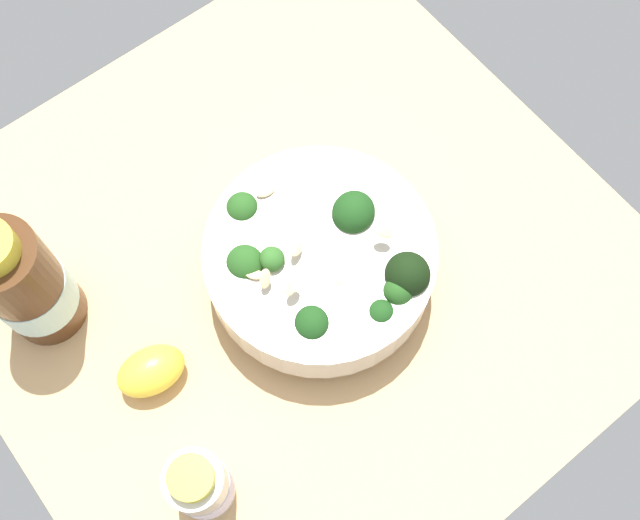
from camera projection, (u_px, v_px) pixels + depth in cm
name	position (u px, v px, depth cm)	size (l,w,h in cm)	color
ground_plane	(290.00, 269.00, 79.25)	(62.19, 62.19, 4.88)	tan
bowl_of_broccoli	(322.00, 260.00, 72.36)	(21.56, 21.56, 9.80)	silver
lemon_wedge	(151.00, 371.00, 70.68)	(6.43, 4.41, 4.05)	yellow
bottle_tall	(25.00, 285.00, 68.39)	(7.22, 7.22, 16.47)	#472814
bottle_short	(201.00, 486.00, 64.52)	(5.09, 5.09, 10.37)	beige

